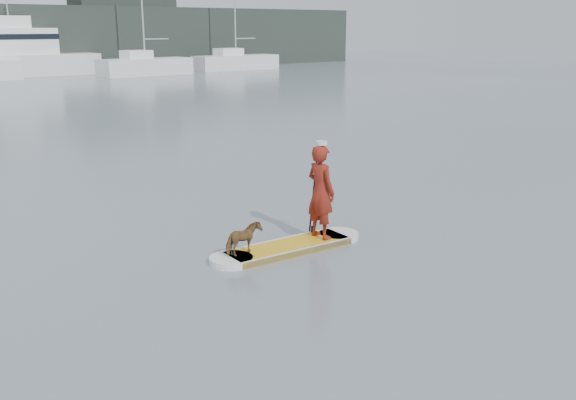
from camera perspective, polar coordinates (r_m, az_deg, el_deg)
ground at (r=14.62m, az=8.94°, el=-1.52°), size 140.00×140.00×0.00m
paddleboard at (r=12.33m, az=0.00°, el=-4.22°), size 3.30×0.94×0.12m
paddler at (r=12.47m, az=2.93°, el=0.74°), size 0.47×0.69×1.85m
white_cap at (r=12.27m, az=2.99°, el=5.09°), size 0.22×0.22×0.07m
dog at (r=11.71m, az=-3.97°, el=-3.48°), size 0.73×0.39×0.59m
paddle at (r=12.83m, az=2.28°, el=0.00°), size 0.10×0.30×2.00m
sailboat_e at (r=58.55m, az=-12.62°, el=11.61°), size 8.37×3.23×11.90m
sailboat_f at (r=64.68m, az=-4.70°, el=12.25°), size 8.83×2.83×13.13m
motor_yacht_a at (r=60.79m, az=-22.24°, el=11.94°), size 11.09×3.65×6.61m
shore_building_east at (r=69.54m, az=-14.34°, el=14.62°), size 10.00×4.00×8.00m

